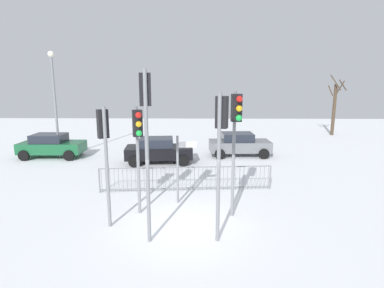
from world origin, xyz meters
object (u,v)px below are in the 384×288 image
traffic_light_foreground_left (221,134)px  traffic_light_mid_left (138,137)px  traffic_light_mid_right (236,127)px  traffic_light_rear_right (104,140)px  traffic_light_rear_left (146,118)px  car_black_far (158,150)px  bare_tree_left (334,107)px  street_lamp (54,94)px  car_green_trailing (51,145)px  direction_sign_post (179,165)px  car_grey_near (239,144)px

traffic_light_foreground_left → traffic_light_mid_left: bearing=174.1°
traffic_light_mid_right → traffic_light_rear_right: bearing=-4.2°
traffic_light_rear_left → car_black_far: 9.41m
traffic_light_mid_right → bare_tree_left: bearing=-134.3°
car_black_far → street_lamp: street_lamp is taller
traffic_light_rear_right → car_green_trailing: traffic_light_rear_right is taller
street_lamp → direction_sign_post: bearing=-42.0°
traffic_light_mid_left → car_grey_near: 10.35m
direction_sign_post → bare_tree_left: bearing=41.0°
traffic_light_mid_left → traffic_light_rear_right: traffic_light_rear_right is taller
traffic_light_rear_right → direction_sign_post: traffic_light_rear_right is taller
traffic_light_mid_left → traffic_light_mid_right: bearing=156.8°
direction_sign_post → bare_tree_left: size_ratio=0.51×
traffic_light_rear_left → traffic_light_mid_right: bearing=19.3°
traffic_light_rear_right → street_lamp: 10.67m
street_lamp → bare_tree_left: 22.27m
car_black_far → bare_tree_left: bearing=29.4°
traffic_light_foreground_left → car_grey_near: size_ratio=1.13×
street_lamp → car_green_trailing: bearing=161.6°
bare_tree_left → traffic_light_mid_left: bearing=-129.4°
traffic_light_mid_right → car_grey_near: size_ratio=1.13×
traffic_light_foreground_left → car_green_trailing: (-9.74, 10.08, -2.43)m
direction_sign_post → bare_tree_left: (12.58, 15.80, 0.99)m
traffic_light_mid_right → direction_sign_post: size_ratio=1.65×
traffic_light_rear_right → car_black_far: traffic_light_rear_right is taller
traffic_light_mid_right → street_lamp: size_ratio=0.68×
traffic_light_rear_right → street_lamp: bearing=86.6°
car_black_far → street_lamp: 7.11m
traffic_light_rear_right → bare_tree_left: bare_tree_left is taller
traffic_light_rear_left → traffic_light_mid_right: (2.70, 1.56, -0.45)m
traffic_light_rear_left → traffic_light_mid_left: (-0.58, 1.74, -0.84)m
traffic_light_mid_right → direction_sign_post: traffic_light_mid_right is taller
car_green_trailing → traffic_light_mid_left: bearing=-50.9°
car_black_far → car_grey_near: bearing=15.3°
traffic_light_foreground_left → street_lamp: size_ratio=0.68×
direction_sign_post → car_green_trailing: (-8.38, 7.24, -0.73)m
street_lamp → bare_tree_left: bearing=23.2°
traffic_light_mid_right → bare_tree_left: size_ratio=0.84×
car_green_trailing → street_lamp: street_lamp is taller
traffic_light_rear_left → direction_sign_post: (0.75, 2.90, -2.15)m
street_lamp → traffic_light_rear_right: bearing=-58.2°
car_black_far → traffic_light_foreground_left: bearing=-77.0°
traffic_light_rear_left → street_lamp: street_lamp is taller
car_green_trailing → traffic_light_rear_left: bearing=-53.9°
traffic_light_mid_right → traffic_light_foreground_left: (-0.59, -1.49, -0.00)m
traffic_light_foreground_left → car_grey_near: bearing=105.5°
traffic_light_rear_left → traffic_light_rear_right: size_ratio=1.28×
traffic_light_rear_left → car_green_trailing: bearing=116.2°
traffic_light_mid_left → car_black_far: traffic_light_mid_left is taller
traffic_light_mid_left → traffic_light_rear_left: bearing=88.4°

